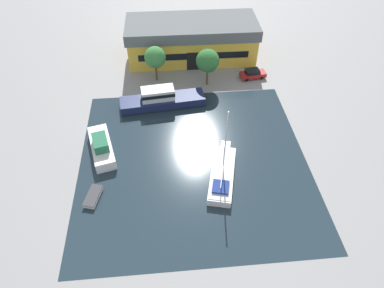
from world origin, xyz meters
name	(u,v)px	position (x,y,z in m)	size (l,w,h in m)	color
ground_plane	(194,161)	(0.00, 0.00, 0.00)	(440.00, 440.00, 0.00)	gray
water_canal	(194,161)	(0.00, 0.00, 0.00)	(29.97, 29.90, 0.01)	#1E2D38
warehouse_building	(192,39)	(2.14, 26.61, 3.44)	(23.36, 9.77, 6.79)	gold
quay_tree_near_building	(155,57)	(-4.52, 19.39, 4.38)	(3.53, 3.53, 6.17)	brown
quay_tree_by_water	(208,61)	(3.88, 17.35, 4.50)	(3.76, 3.76, 6.40)	brown
parked_car	(253,74)	(11.97, 18.58, 0.81)	(4.59, 2.42, 1.62)	maroon
sailboat_moored	(222,174)	(3.38, -3.00, 0.62)	(4.89, 10.43, 10.31)	white
motor_cruiser	(161,99)	(-3.90, 12.30, 1.15)	(13.46, 4.62, 3.22)	#19234C
small_dinghy	(93,197)	(-12.57, -4.91, 0.31)	(2.20, 3.51, 0.60)	silver
cabin_boat	(102,147)	(-12.19, 2.81, 1.02)	(4.44, 8.15, 2.78)	white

